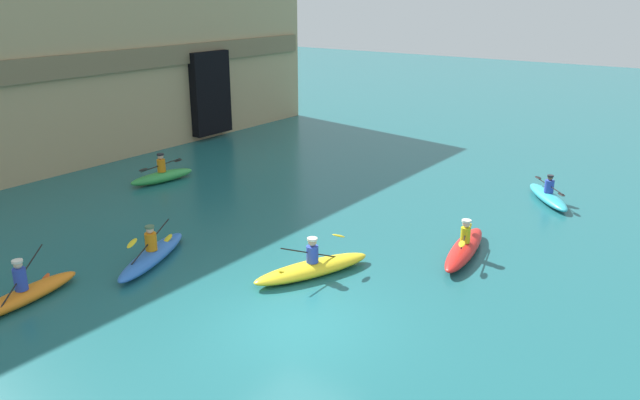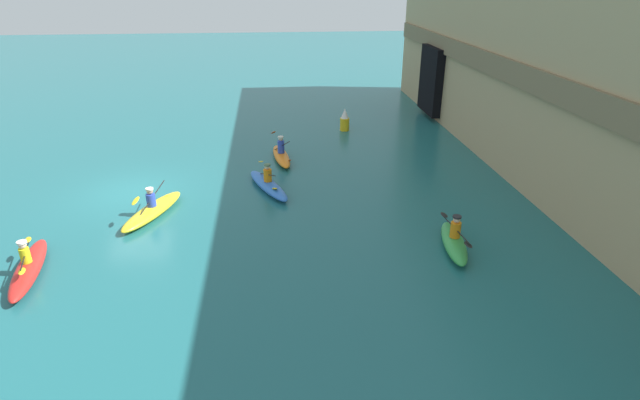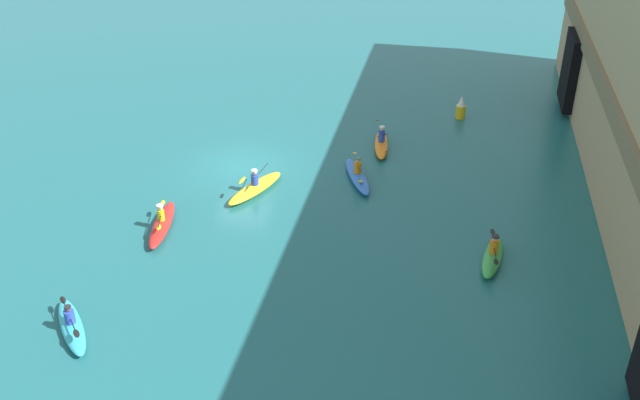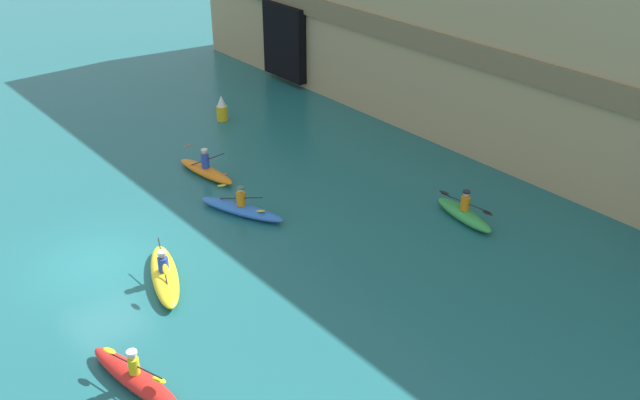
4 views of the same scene
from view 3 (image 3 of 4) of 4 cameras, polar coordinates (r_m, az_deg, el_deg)
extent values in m
plane|color=#1E6066|center=(33.85, -6.21, 2.72)|extent=(120.00, 120.00, 0.00)
cube|color=#79674A|center=(30.17, 22.56, 6.37)|extent=(37.60, 0.24, 0.94)
cube|color=black|center=(41.50, 19.50, 9.76)|extent=(3.14, 0.70, 3.91)
ellipsoid|color=orange|center=(35.44, 4.92, 4.42)|extent=(3.26, 1.05, 0.37)
cylinder|color=#2D47B7|center=(35.24, 4.96, 5.12)|extent=(0.32, 0.32, 0.58)
sphere|color=beige|center=(35.08, 4.98, 5.71)|extent=(0.21, 0.21, 0.21)
cylinder|color=silver|center=(35.04, 4.99, 5.84)|extent=(0.27, 0.27, 0.06)
cylinder|color=black|center=(35.23, 4.96, 5.16)|extent=(1.80, 0.78, 1.04)
ellipsoid|color=#D84C19|center=(35.79, 4.62, 6.38)|extent=(0.45, 0.32, 0.25)
ellipsoid|color=#D84C19|center=(34.68, 5.31, 3.91)|extent=(0.45, 0.32, 0.25)
ellipsoid|color=red|center=(29.38, -12.51, -1.93)|extent=(3.63, 1.26, 0.42)
cylinder|color=gold|center=(29.15, -12.61, -1.18)|extent=(0.28, 0.28, 0.47)
sphere|color=beige|center=(28.98, -12.68, -0.60)|extent=(0.22, 0.22, 0.22)
cylinder|color=silver|center=(28.93, -12.70, -0.44)|extent=(0.28, 0.28, 0.06)
cylinder|color=black|center=(29.14, -12.61, -1.14)|extent=(1.94, 0.62, 0.14)
ellipsoid|color=yellow|center=(28.41, -12.77, -2.14)|extent=(0.48, 0.30, 0.07)
ellipsoid|color=yellow|center=(29.88, -12.46, -0.20)|extent=(0.48, 0.30, 0.07)
ellipsoid|color=green|center=(27.48, 13.64, -4.49)|extent=(2.89, 1.11, 0.44)
cylinder|color=orange|center=(27.22, 13.76, -3.66)|extent=(0.33, 0.33, 0.52)
sphere|color=beige|center=(27.02, 13.85, -3.01)|extent=(0.23, 0.23, 0.23)
cylinder|color=#232328|center=(26.97, 13.87, -2.84)|extent=(0.28, 0.28, 0.06)
cylinder|color=black|center=(27.21, 13.76, -3.62)|extent=(2.16, 0.16, 0.11)
ellipsoid|color=black|center=(26.43, 13.90, -4.81)|extent=(0.45, 0.21, 0.07)
ellipsoid|color=black|center=(27.99, 13.63, -2.49)|extent=(0.45, 0.21, 0.07)
ellipsoid|color=#33B2C6|center=(24.96, -19.24, -9.54)|extent=(2.91, 2.49, 0.36)
cylinder|color=#2D47B7|center=(24.72, -19.40, -8.80)|extent=(0.34, 0.34, 0.46)
sphere|color=brown|center=(24.52, -19.53, -8.21)|extent=(0.19, 0.19, 0.19)
cylinder|color=#232328|center=(24.48, -19.55, -8.07)|extent=(0.23, 0.23, 0.06)
cylinder|color=black|center=(24.70, -19.41, -8.76)|extent=(1.71, 1.48, 0.07)
ellipsoid|color=black|center=(23.91, -18.91, -10.07)|extent=(0.45, 0.42, 0.06)
ellipsoid|color=black|center=(25.51, -19.88, -7.53)|extent=(0.45, 0.42, 0.06)
ellipsoid|color=yellow|center=(31.46, -5.21, 0.95)|extent=(3.60, 2.10, 0.39)
cylinder|color=#2D47B7|center=(31.25, -5.24, 1.64)|extent=(0.33, 0.33, 0.47)
sphere|color=tan|center=(31.09, -5.27, 2.20)|extent=(0.23, 0.23, 0.23)
cylinder|color=silver|center=(31.05, -5.28, 2.36)|extent=(0.28, 0.28, 0.06)
cylinder|color=black|center=(31.24, -5.25, 1.68)|extent=(1.84, 0.75, 0.77)
ellipsoid|color=yellow|center=(31.99, -4.28, 1.77)|extent=(0.47, 0.32, 0.20)
ellipsoid|color=yellow|center=(30.50, -6.25, 1.57)|extent=(0.47, 0.32, 0.20)
ellipsoid|color=blue|center=(32.37, 3.02, 1.91)|extent=(3.56, 1.99, 0.38)
cylinder|color=orange|center=(32.17, 3.04, 2.61)|extent=(0.34, 0.34, 0.51)
sphere|color=beige|center=(32.00, 3.05, 3.19)|extent=(0.21, 0.21, 0.21)
cylinder|color=#4C6B4C|center=(31.96, 3.06, 3.33)|extent=(0.27, 0.27, 0.06)
cylinder|color=black|center=(32.15, 3.04, 2.65)|extent=(1.91, 0.64, 0.65)
ellipsoid|color=yellow|center=(32.80, 2.81, 3.77)|extent=(0.47, 0.30, 0.18)
ellipsoid|color=yellow|center=(31.52, 3.27, 1.49)|extent=(0.47, 0.30, 0.18)
cylinder|color=yellow|center=(39.43, 11.18, 6.94)|extent=(0.52, 0.52, 0.71)
cone|color=white|center=(39.20, 11.27, 7.77)|extent=(0.44, 0.44, 0.54)
camera|label=1|loc=(43.32, -13.39, 18.59)|focal=35.00mm
camera|label=2|loc=(12.30, -8.57, -6.16)|focal=28.00mm
camera|label=4|loc=(18.64, -50.65, 12.19)|focal=40.00mm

